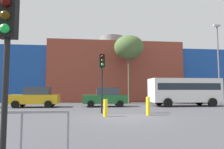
{
  "coord_description": "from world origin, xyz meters",
  "views": [
    {
      "loc": [
        -2.09,
        -11.51,
        1.51
      ],
      "look_at": [
        0.15,
        8.36,
        3.15
      ],
      "focal_mm": 31.99,
      "sensor_mm": 36.0,
      "label": 1
    }
  ],
  "objects_px": {
    "white_bus": "(184,90)",
    "bollard_yellow_1": "(148,106)",
    "parked_car_2": "(106,97)",
    "bare_tree_0": "(129,48)",
    "parked_car_1": "(36,97)",
    "bollard_yellow_0": "(105,108)",
    "traffic_light_near_left": "(7,39)",
    "street_lamp": "(218,59)",
    "traffic_light_island": "(102,70)"
  },
  "relations": [
    {
      "from": "traffic_light_island",
      "to": "parked_car_1",
      "type": "bearing_deg",
      "value": -144.75
    },
    {
      "from": "white_bus",
      "to": "street_lamp",
      "type": "relative_size",
      "value": 0.74
    },
    {
      "from": "parked_car_2",
      "to": "street_lamp",
      "type": "height_order",
      "value": "street_lamp"
    },
    {
      "from": "bollard_yellow_0",
      "to": "bollard_yellow_1",
      "type": "height_order",
      "value": "bollard_yellow_1"
    },
    {
      "from": "parked_car_2",
      "to": "bare_tree_0",
      "type": "xyz_separation_m",
      "value": [
        3.25,
        4.62,
        5.92
      ]
    },
    {
      "from": "traffic_light_island",
      "to": "bollard_yellow_1",
      "type": "relative_size",
      "value": 3.57
    },
    {
      "from": "traffic_light_island",
      "to": "bollard_yellow_0",
      "type": "bearing_deg",
      "value": -6.01
    },
    {
      "from": "parked_car_2",
      "to": "traffic_light_island",
      "type": "relative_size",
      "value": 1.04
    },
    {
      "from": "parked_car_1",
      "to": "bollard_yellow_1",
      "type": "bearing_deg",
      "value": 140.66
    },
    {
      "from": "parked_car_2",
      "to": "white_bus",
      "type": "height_order",
      "value": "white_bus"
    },
    {
      "from": "bare_tree_0",
      "to": "parked_car_1",
      "type": "bearing_deg",
      "value": -154.6
    },
    {
      "from": "white_bus",
      "to": "street_lamp",
      "type": "height_order",
      "value": "street_lamp"
    },
    {
      "from": "bollard_yellow_0",
      "to": "street_lamp",
      "type": "distance_m",
      "value": 17.08
    },
    {
      "from": "parked_car_1",
      "to": "street_lamp",
      "type": "distance_m",
      "value": 20.06
    },
    {
      "from": "parked_car_1",
      "to": "bollard_yellow_1",
      "type": "xyz_separation_m",
      "value": [
        8.58,
        -7.03,
        -0.37
      ]
    },
    {
      "from": "traffic_light_near_left",
      "to": "bollard_yellow_0",
      "type": "xyz_separation_m",
      "value": [
        2.7,
        7.49,
        -2.09
      ]
    },
    {
      "from": "bollard_yellow_1",
      "to": "white_bus",
      "type": "bearing_deg",
      "value": 49.73
    },
    {
      "from": "traffic_light_near_left",
      "to": "street_lamp",
      "type": "distance_m",
      "value": 23.48
    },
    {
      "from": "parked_car_2",
      "to": "white_bus",
      "type": "bearing_deg",
      "value": 178.23
    },
    {
      "from": "parked_car_1",
      "to": "bollard_yellow_0",
      "type": "distance_m",
      "value": 9.45
    },
    {
      "from": "traffic_light_island",
      "to": "parked_car_2",
      "type": "bearing_deg",
      "value": 162.92
    },
    {
      "from": "traffic_light_near_left",
      "to": "parked_car_1",
      "type": "bearing_deg",
      "value": -165.3
    },
    {
      "from": "white_bus",
      "to": "bare_tree_0",
      "type": "xyz_separation_m",
      "value": [
        -4.59,
        4.86,
        5.2
      ]
    },
    {
      "from": "parked_car_1",
      "to": "parked_car_2",
      "type": "distance_m",
      "value": 6.49
    },
    {
      "from": "parked_car_1",
      "to": "bare_tree_0",
      "type": "xyz_separation_m",
      "value": [
        9.73,
        4.62,
        5.89
      ]
    },
    {
      "from": "parked_car_2",
      "to": "bare_tree_0",
      "type": "bearing_deg",
      "value": -125.1
    },
    {
      "from": "traffic_light_island",
      "to": "white_bus",
      "type": "bearing_deg",
      "value": 112.69
    },
    {
      "from": "bollard_yellow_0",
      "to": "bollard_yellow_1",
      "type": "xyz_separation_m",
      "value": [
        2.69,
        0.35,
        0.06
      ]
    },
    {
      "from": "bollard_yellow_1",
      "to": "bare_tree_0",
      "type": "bearing_deg",
      "value": 84.33
    },
    {
      "from": "parked_car_2",
      "to": "white_bus",
      "type": "relative_size",
      "value": 0.61
    },
    {
      "from": "bollard_yellow_1",
      "to": "street_lamp",
      "type": "distance_m",
      "value": 14.79
    },
    {
      "from": "white_bus",
      "to": "traffic_light_island",
      "type": "height_order",
      "value": "traffic_light_island"
    },
    {
      "from": "parked_car_1",
      "to": "bollard_yellow_0",
      "type": "xyz_separation_m",
      "value": [
        5.89,
        -7.38,
        -0.43
      ]
    },
    {
      "from": "bare_tree_0",
      "to": "bollard_yellow_1",
      "type": "distance_m",
      "value": 13.28
    },
    {
      "from": "white_bus",
      "to": "bollard_yellow_1",
      "type": "xyz_separation_m",
      "value": [
        -5.75,
        -6.79,
        -1.06
      ]
    },
    {
      "from": "traffic_light_island",
      "to": "bollard_yellow_0",
      "type": "height_order",
      "value": "traffic_light_island"
    },
    {
      "from": "traffic_light_near_left",
      "to": "bare_tree_0",
      "type": "relative_size",
      "value": 0.42
    },
    {
      "from": "traffic_light_island",
      "to": "bollard_yellow_0",
      "type": "distance_m",
      "value": 2.96
    },
    {
      "from": "parked_car_1",
      "to": "white_bus",
      "type": "distance_m",
      "value": 14.34
    },
    {
      "from": "white_bus",
      "to": "bollard_yellow_1",
      "type": "height_order",
      "value": "white_bus"
    },
    {
      "from": "parked_car_2",
      "to": "traffic_light_island",
      "type": "distance_m",
      "value": 6.13
    },
    {
      "from": "traffic_light_near_left",
      "to": "bollard_yellow_1",
      "type": "bearing_deg",
      "value": 148.12
    },
    {
      "from": "parked_car_2",
      "to": "bollard_yellow_1",
      "type": "height_order",
      "value": "parked_car_2"
    },
    {
      "from": "parked_car_1",
      "to": "street_lamp",
      "type": "relative_size",
      "value": 0.47
    },
    {
      "from": "traffic_light_near_left",
      "to": "street_lamp",
      "type": "bearing_deg",
      "value": 138.12
    },
    {
      "from": "traffic_light_near_left",
      "to": "bare_tree_0",
      "type": "height_order",
      "value": "bare_tree_0"
    },
    {
      "from": "traffic_light_near_left",
      "to": "street_lamp",
      "type": "xyz_separation_m",
      "value": [
        16.35,
        16.66,
        2.52
      ]
    },
    {
      "from": "parked_car_2",
      "to": "bare_tree_0",
      "type": "height_order",
      "value": "bare_tree_0"
    },
    {
      "from": "bare_tree_0",
      "to": "bollard_yellow_0",
      "type": "xyz_separation_m",
      "value": [
        -3.85,
        -12.0,
        -6.32
      ]
    },
    {
      "from": "parked_car_1",
      "to": "parked_car_2",
      "type": "bearing_deg",
      "value": 180.0
    }
  ]
}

